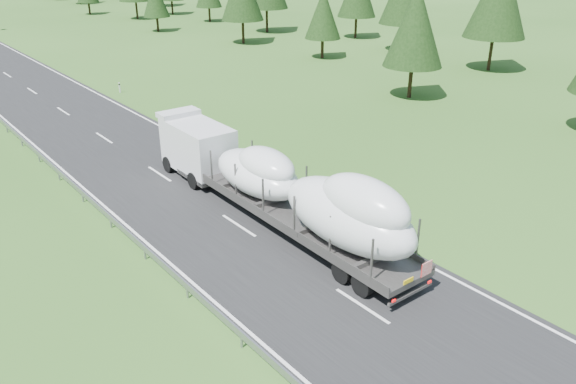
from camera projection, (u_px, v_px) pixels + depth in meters
ground at (239, 226)px, 29.44m from camera, size 400.00×400.00×0.00m
boat_truck at (283, 184)px, 28.52m from camera, size 3.28×20.19×4.61m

